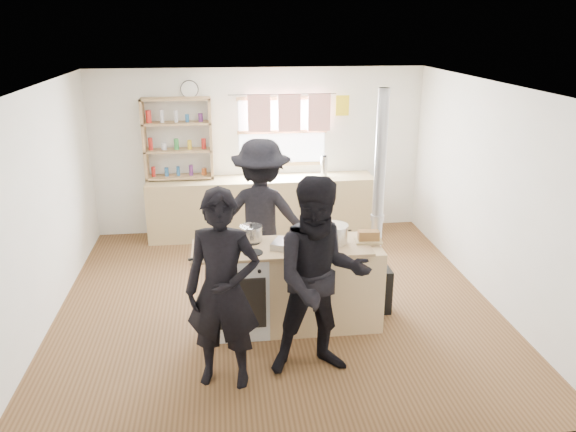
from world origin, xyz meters
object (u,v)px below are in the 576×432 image
object	(u,v)px
cooking_island	(295,286)
bread_board	(368,237)
thermos	(324,167)
skillet_greens	(220,253)
person_near_left	(223,291)
person_near_right	(321,279)
stockpot_counter	(334,234)
flue_heater	(375,257)
roast_tray	(291,245)
stockpot_stove	(251,233)
person_far	(262,217)

from	to	relation	value
cooking_island	bread_board	xyz separation A→B (m)	(0.79, 0.02, 0.51)
thermos	skillet_greens	distance (m)	3.35
person_near_left	person_near_right	xyz separation A→B (m)	(0.88, 0.07, 0.03)
thermos	bread_board	bearing A→B (deg)	-90.56
stockpot_counter	person_near_left	bearing A→B (deg)	-141.08
flue_heater	skillet_greens	bearing A→B (deg)	-165.89
roast_tray	stockpot_stove	xyz separation A→B (m)	(-0.40, 0.25, 0.05)
person_near_left	cooking_island	bearing A→B (deg)	63.49
bread_board	person_far	xyz separation A→B (m)	(-1.06, 0.91, -0.05)
person_near_left	thermos	bearing A→B (deg)	79.92
skillet_greens	flue_heater	bearing A→B (deg)	14.11
stockpot_counter	flue_heater	size ratio (longest dim) A/B	0.12
skillet_greens	person_near_left	xyz separation A→B (m)	(0.02, -0.74, -0.04)
person_near_left	roast_tray	bearing A→B (deg)	63.06
person_near_right	person_far	world-z (taller)	person_near_right
roast_tray	person_far	distance (m)	1.02
flue_heater	person_near_right	bearing A→B (deg)	-126.85
thermos	person_near_left	distance (m)	4.01
stockpot_counter	flue_heater	bearing A→B (deg)	22.88
skillet_greens	roast_tray	xyz separation A→B (m)	(0.73, 0.11, 0.01)
thermos	roast_tray	distance (m)	2.97
cooking_island	stockpot_stove	world-z (taller)	stockpot_stove
stockpot_stove	stockpot_counter	bearing A→B (deg)	-10.50
stockpot_counter	bread_board	bearing A→B (deg)	-1.25
bread_board	flue_heater	world-z (taller)	flue_heater
skillet_greens	stockpot_stove	distance (m)	0.50
skillet_greens	roast_tray	size ratio (longest dim) A/B	0.85
cooking_island	stockpot_counter	distance (m)	0.70
cooking_island	person_far	distance (m)	1.07
stockpot_counter	bread_board	distance (m)	0.38
stockpot_stove	bread_board	world-z (taller)	stockpot_stove
person_far	cooking_island	bearing A→B (deg)	120.97
person_near_left	flue_heater	bearing A→B (deg)	47.49
stockpot_stove	person_near_right	xyz separation A→B (m)	(0.56, -1.03, -0.07)
stockpot_counter	stockpot_stove	bearing A→B (deg)	169.50
roast_tray	person_far	xyz separation A→B (m)	(-0.23, 0.99, -0.03)
flue_heater	stockpot_stove	bearing A→B (deg)	-177.38
skillet_greens	person_near_right	size ratio (longest dim) A/B	0.20
roast_tray	flue_heater	bearing A→B (deg)	17.85
cooking_island	bread_board	size ratio (longest dim) A/B	6.65
bread_board	person_near_left	xyz separation A→B (m)	(-1.54, -0.94, -0.07)
person_near_left	person_far	xyz separation A→B (m)	(0.48, 1.84, 0.02)
stockpot_counter	thermos	bearing A→B (deg)	81.72
stockpot_stove	stockpot_counter	distance (m)	0.87
thermos	person_far	xyz separation A→B (m)	(-1.09, -1.85, -0.12)
skillet_greens	stockpot_counter	distance (m)	1.21
cooking_island	person_near_right	world-z (taller)	person_near_right
thermos	cooking_island	xyz separation A→B (m)	(-0.81, -2.77, -0.59)
stockpot_stove	stockpot_counter	xyz separation A→B (m)	(0.85, -0.16, 0.02)
person_near_left	person_far	world-z (taller)	person_far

